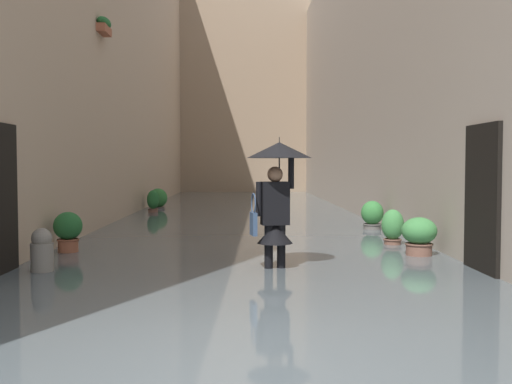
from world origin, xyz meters
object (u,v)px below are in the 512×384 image
object	(u,v)px
potted_plant_far_left	(372,218)
potted_plant_far_right	(158,200)
potted_plant_near_left	(419,239)
potted_plant_mid_left	(393,230)
mooring_bollard	(42,257)
potted_plant_mid_right	(68,234)
person_wading	(277,185)
potted_plant_near_right	(153,203)

from	to	relation	value
potted_plant_far_left	potted_plant_far_right	distance (m)	8.29
potted_plant_near_left	potted_plant_mid_left	bearing A→B (deg)	-85.71
potted_plant_near_left	mooring_bollard	distance (m)	5.70
potted_plant_mid_left	potted_plant_far_right	world-z (taller)	potted_plant_far_right
potted_plant_mid_right	potted_plant_far_left	world-z (taller)	potted_plant_mid_right
person_wading	mooring_bollard	distance (m)	3.35
potted_plant_near_left	person_wading	bearing A→B (deg)	25.46
potted_plant_mid_right	potted_plant_far_right	size ratio (longest dim) A/B	1.00
potted_plant_near_right	potted_plant_mid_left	world-z (taller)	potted_plant_near_right
potted_plant_near_right	potted_plant_far_right	size ratio (longest dim) A/B	1.00
potted_plant_mid_right	person_wading	bearing A→B (deg)	154.69
person_wading	potted_plant_mid_right	distance (m)	3.84
potted_plant_mid_left	potted_plant_near_left	world-z (taller)	potted_plant_mid_left
person_wading	potted_plant_near_left	bearing A→B (deg)	-154.54
potted_plant_far_left	potted_plant_mid_right	bearing A→B (deg)	29.73
potted_plant_near_left	potted_plant_mid_right	bearing A→B (deg)	-4.81
potted_plant_near_right	person_wading	bearing A→B (deg)	108.19
person_wading	potted_plant_near_left	world-z (taller)	person_wading
potted_plant_mid_right	potted_plant_near_left	world-z (taller)	potted_plant_mid_right
potted_plant_far_left	mooring_bollard	world-z (taller)	potted_plant_far_left
potted_plant_near_right	potted_plant_mid_left	xyz separation A→B (m)	(-5.44, 7.30, -0.00)
potted_plant_mid_left	potted_plant_far_left	distance (m)	2.49
potted_plant_mid_left	potted_plant_near_left	xyz separation A→B (m)	(-0.10, 1.30, -0.00)
potted_plant_mid_right	potted_plant_near_left	bearing A→B (deg)	175.19
potted_plant_near_right	mooring_bollard	distance (m)	9.92
potted_plant_far_right	potted_plant_near_right	bearing A→B (deg)	91.31
potted_plant_mid_left	potted_plant_near_left	size ratio (longest dim) A/B	1.03
potted_plant_far_left	mooring_bollard	size ratio (longest dim) A/B	1.05
potted_plant_mid_right	mooring_bollard	bearing A→B (deg)	95.51
person_wading	mooring_bollard	xyz separation A→B (m)	(3.20, 0.21, -0.97)
potted_plant_mid_right	potted_plant_near_right	xyz separation A→B (m)	(-0.18, -8.12, -0.04)
potted_plant_mid_left	potted_plant_far_left	world-z (taller)	same
potted_plant_near_right	mooring_bollard	world-z (taller)	potted_plant_near_right
person_wading	potted_plant_near_left	xyz separation A→B (m)	(-2.34, -1.12, -0.91)
potted_plant_mid_right	mooring_bollard	world-z (taller)	potted_plant_mid_right
potted_plant_far_right	potted_plant_mid_left	bearing A→B (deg)	122.55
potted_plant_far_right	potted_plant_mid_right	bearing A→B (deg)	89.05
person_wading	mooring_bollard	bearing A→B (deg)	3.67
potted_plant_near_right	potted_plant_far_left	world-z (taller)	potted_plant_near_right
potted_plant_mid_right	potted_plant_near_right	bearing A→B (deg)	-91.31
potted_plant_far_right	mooring_bollard	bearing A→B (deg)	90.09
potted_plant_near_left	potted_plant_near_right	bearing A→B (deg)	-57.23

